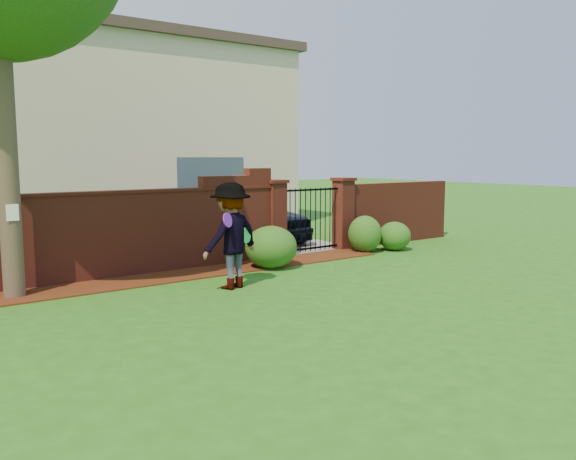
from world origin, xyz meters
TOP-DOWN VIEW (x-y plane):
  - ground at (0.00, 0.00)m, footprint 80.00×80.00m
  - mulch_bed at (-0.95, 3.34)m, footprint 11.10×1.08m
  - brick_wall at (-2.01, 4.00)m, footprint 8.70×0.31m
  - brick_wall_return at (6.60, 4.00)m, footprint 4.00×0.25m
  - pillar_left at (2.40, 4.00)m, footprint 0.50×0.50m
  - pillar_right at (4.60, 4.00)m, footprint 0.50×0.50m
  - iron_gate at (3.50, 4.00)m, footprint 1.78×0.03m
  - driveway at (3.50, 8.00)m, footprint 3.20×8.00m
  - house at (1.00, 12.00)m, footprint 12.40×6.40m
  - car at (3.49, 6.57)m, footprint 1.87×4.51m
  - paper_notice at (-3.60, 3.21)m, footprint 0.20×0.01m
  - shrub_left at (1.52, 2.92)m, footprint 1.14×1.14m
  - shrub_middle at (4.68, 3.26)m, footprint 0.85×0.85m
  - shrub_right at (5.51, 3.01)m, footprint 0.84×0.84m
  - man at (-0.19, 1.74)m, footprint 1.41×1.01m
  - frisbee_purple at (-0.44, 1.47)m, footprint 0.27×0.20m
  - frisbee_green at (0.09, 1.70)m, footprint 0.30×0.19m

SIDE VIEW (x-z plane):
  - ground at x=0.00m, z-range -0.01..0.00m
  - driveway at x=3.50m, z-range 0.00..0.01m
  - mulch_bed at x=-0.95m, z-range 0.00..0.03m
  - shrub_right at x=5.51m, z-range 0.00..0.75m
  - shrub_left at x=1.52m, z-range 0.00..0.93m
  - shrub_middle at x=4.68m, z-range 0.00..0.94m
  - car at x=3.49m, z-range 0.00..1.53m
  - brick_wall_return at x=6.60m, z-range 0.00..1.70m
  - iron_gate at x=3.50m, z-range 0.05..1.65m
  - brick_wall at x=-2.01m, z-range -0.15..2.01m
  - pillar_left at x=2.40m, z-range 0.02..1.90m
  - pillar_right at x=4.60m, z-range 0.02..1.90m
  - frisbee_green at x=0.09m, z-range 0.83..1.13m
  - man at x=-0.19m, z-range 0.00..1.97m
  - frisbee_purple at x=-0.44m, z-range 1.19..1.45m
  - paper_notice at x=-3.60m, z-range 1.36..1.64m
  - house at x=1.00m, z-range 0.01..6.31m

